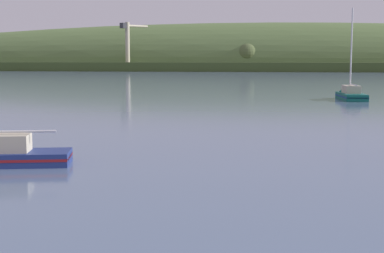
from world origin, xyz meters
The scene contains 3 objects.
far_shoreline_hill centered at (6.79, 259.58, 0.19)m, with size 562.48×102.47×44.19m.
dockside_crane centered at (-46.78, 232.83, 10.05)m, with size 10.93×10.81×20.83m.
sailboat_far_left centered at (13.57, 68.72, 0.36)m, with size 2.94×8.75×13.68m.
Camera 1 is at (-2.90, -10.74, 5.70)m, focal length 53.17 mm.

